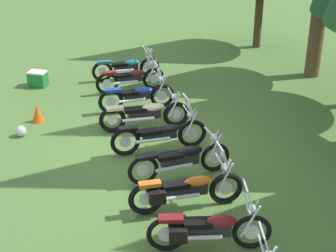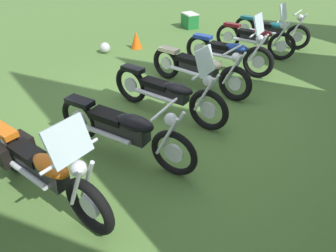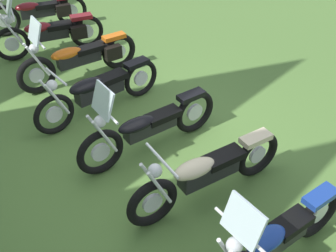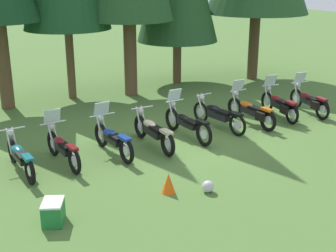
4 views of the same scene
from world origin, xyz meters
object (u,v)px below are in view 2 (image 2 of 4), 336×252
object	(u,v)px
motorcycle_1	(255,37)
motorcycle_4	(168,92)
traffic_cone	(136,40)
motorcycle_5	(123,128)
motorcycle_6	(40,167)
dropped_helmet	(105,48)
motorcycle_0	(271,29)
picnic_cooler	(190,20)
motorcycle_2	(229,52)
motorcycle_3	(199,68)

from	to	relation	value
motorcycle_1	motorcycle_4	size ratio (longest dim) A/B	0.91
motorcycle_4	traffic_cone	world-z (taller)	motorcycle_4
motorcycle_5	motorcycle_6	bearing A→B (deg)	-106.73
motorcycle_1	dropped_helmet	xyz separation A→B (m)	(2.26, -3.31, -0.32)
motorcycle_0	picnic_cooler	xyz separation A→B (m)	(-0.11, -2.82, -0.19)
motorcycle_2	motorcycle_6	world-z (taller)	motorcycle_6
motorcycle_5	picnic_cooler	bearing A→B (deg)	108.93
motorcycle_0	motorcycle_2	world-z (taller)	motorcycle_2
motorcycle_3	motorcycle_0	bearing A→B (deg)	89.80
motorcycle_4	picnic_cooler	distance (m)	5.79
motorcycle_1	motorcycle_5	distance (m)	5.19
motorcycle_1	motorcycle_2	distance (m)	1.40
motorcycle_4	motorcycle_6	xyz separation A→B (m)	(2.49, -0.07, 0.00)
motorcycle_4	traffic_cone	distance (m)	3.75
motorcycle_3	motorcycle_6	size ratio (longest dim) A/B	1.01
motorcycle_0	motorcycle_3	xyz separation A→B (m)	(3.73, -0.16, 0.02)
motorcycle_6	traffic_cone	size ratio (longest dim) A/B	4.95
picnic_cooler	traffic_cone	world-z (taller)	same
picnic_cooler	motorcycle_1	bearing A→B (deg)	66.87
motorcycle_2	motorcycle_4	xyz separation A→B (m)	(2.49, 0.07, 0.00)
motorcycle_1	picnic_cooler	bearing A→B (deg)	154.49
motorcycle_3	dropped_helmet	distance (m)	3.22
motorcycle_4	dropped_helmet	world-z (taller)	motorcycle_4
motorcycle_3	traffic_cone	size ratio (longest dim) A/B	4.99
picnic_cooler	motorcycle_2	bearing A→B (deg)	46.34
motorcycle_0	motorcycle_1	size ratio (longest dim) A/B	1.03
motorcycle_2	motorcycle_4	distance (m)	2.49
motorcycle_4	dropped_helmet	distance (m)	3.70
motorcycle_5	motorcycle_0	bearing A→B (deg)	85.27
picnic_cooler	dropped_helmet	distance (m)	3.49
motorcycle_0	motorcycle_4	xyz separation A→B (m)	(4.97, -0.04, 0.04)
motorcycle_0	traffic_cone	size ratio (longest dim) A/B	4.65
motorcycle_0	motorcycle_2	size ratio (longest dim) A/B	1.01
motorcycle_0	motorcycle_2	bearing A→B (deg)	-93.20
motorcycle_2	motorcycle_4	bearing A→B (deg)	-90.56
dropped_helmet	picnic_cooler	bearing A→B (deg)	171.38
motorcycle_1	motorcycle_5	bearing A→B (deg)	-90.76
motorcycle_0	motorcycle_2	xyz separation A→B (m)	(2.48, -0.11, 0.03)
motorcycle_3	traffic_cone	world-z (taller)	motorcycle_3
motorcycle_1	motorcycle_4	xyz separation A→B (m)	(3.89, -0.01, 0.00)
motorcycle_1	motorcycle_6	bearing A→B (deg)	-93.13
motorcycle_6	motorcycle_0	bearing A→B (deg)	89.98
traffic_cone	motorcycle_2	bearing A→B (deg)	91.60
motorcycle_1	dropped_helmet	bearing A→B (deg)	-148.12
picnic_cooler	motorcycle_5	bearing A→B (deg)	24.72
motorcycle_4	motorcycle_5	bearing A→B (deg)	-84.26
motorcycle_0	motorcycle_5	distance (m)	6.27
motorcycle_4	dropped_helmet	bearing A→B (deg)	152.65
motorcycle_2	motorcycle_5	xyz separation A→B (m)	(3.79, 0.23, 0.01)
motorcycle_3	motorcycle_5	size ratio (longest dim) A/B	1.00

